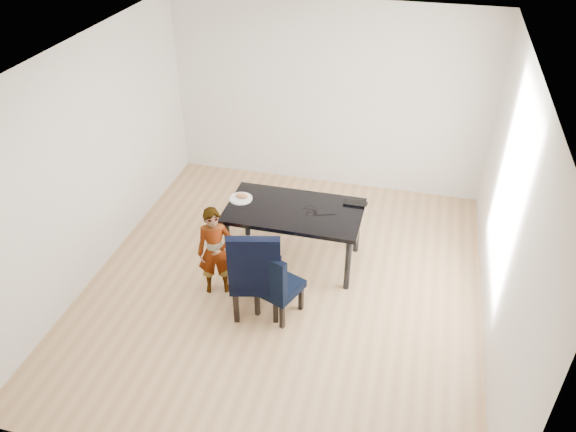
% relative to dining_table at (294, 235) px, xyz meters
% --- Properties ---
extents(floor, '(4.50, 5.00, 0.01)m').
position_rel_dining_table_xyz_m(floor, '(0.00, -0.50, -0.38)').
color(floor, tan).
rests_on(floor, ground).
extents(ceiling, '(4.50, 5.00, 0.01)m').
position_rel_dining_table_xyz_m(ceiling, '(0.00, -0.50, 2.33)').
color(ceiling, white).
rests_on(ceiling, wall_back).
extents(wall_back, '(4.50, 0.01, 2.70)m').
position_rel_dining_table_xyz_m(wall_back, '(0.00, 2.00, 0.98)').
color(wall_back, silver).
rests_on(wall_back, ground).
extents(wall_front, '(4.50, 0.01, 2.70)m').
position_rel_dining_table_xyz_m(wall_front, '(0.00, -3.00, 0.98)').
color(wall_front, silver).
rests_on(wall_front, ground).
extents(wall_left, '(0.01, 5.00, 2.70)m').
position_rel_dining_table_xyz_m(wall_left, '(-2.25, -0.50, 0.98)').
color(wall_left, white).
rests_on(wall_left, ground).
extents(wall_right, '(0.01, 5.00, 2.70)m').
position_rel_dining_table_xyz_m(wall_right, '(2.25, -0.50, 0.98)').
color(wall_right, white).
rests_on(wall_right, ground).
extents(dining_table, '(1.60, 0.90, 0.75)m').
position_rel_dining_table_xyz_m(dining_table, '(0.00, 0.00, 0.00)').
color(dining_table, black).
rests_on(dining_table, floor).
extents(chair_left, '(0.65, 0.67, 1.12)m').
position_rel_dining_table_xyz_m(chair_left, '(-0.19, -0.93, 0.18)').
color(chair_left, black).
rests_on(chair_left, floor).
extents(chair_right, '(0.56, 0.57, 0.88)m').
position_rel_dining_table_xyz_m(chair_right, '(0.06, -0.94, 0.07)').
color(chair_right, black).
rests_on(chair_right, floor).
extents(child, '(0.47, 0.39, 1.10)m').
position_rel_dining_table_xyz_m(child, '(-0.72, -0.76, 0.18)').
color(child, '#FF5215').
rests_on(child, floor).
extents(plate, '(0.28, 0.28, 0.02)m').
position_rel_dining_table_xyz_m(plate, '(-0.68, 0.06, 0.38)').
color(plate, silver).
rests_on(plate, dining_table).
extents(sandwich, '(0.17, 0.11, 0.06)m').
position_rel_dining_table_xyz_m(sandwich, '(-0.67, 0.06, 0.42)').
color(sandwich, '#A06039').
rests_on(sandwich, plate).
extents(laptop, '(0.29, 0.19, 0.02)m').
position_rel_dining_table_xyz_m(laptop, '(0.68, 0.32, 0.39)').
color(laptop, black).
rests_on(laptop, dining_table).
extents(cable_tangle, '(0.15, 0.15, 0.01)m').
position_rel_dining_table_xyz_m(cable_tangle, '(0.22, -0.04, 0.38)').
color(cable_tangle, black).
rests_on(cable_tangle, dining_table).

